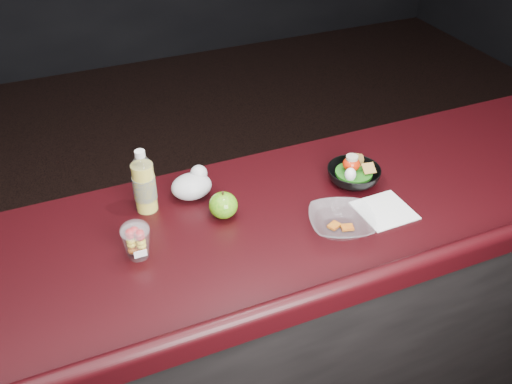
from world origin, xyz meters
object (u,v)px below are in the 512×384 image
at_px(lemonade_bottle, 144,185).
at_px(fruit_cup, 136,240).
at_px(takeout_bowl, 341,222).
at_px(snack_bowl, 353,174).
at_px(green_apple, 223,205).

xyz_separation_m(lemonade_bottle, fruit_cup, (-0.08, -0.20, -0.03)).
bearing_deg(takeout_bowl, fruit_cup, 168.46).
xyz_separation_m(fruit_cup, takeout_bowl, (0.58, -0.12, -0.04)).
bearing_deg(snack_bowl, green_apple, 179.94).
distance_m(snack_bowl, takeout_bowl, 0.25).
bearing_deg(takeout_bowl, lemonade_bottle, 147.64).
distance_m(lemonade_bottle, fruit_cup, 0.22).
relative_size(fruit_cup, takeout_bowl, 0.47).
bearing_deg(green_apple, fruit_cup, -165.14).
bearing_deg(fruit_cup, green_apple, 14.86).
bearing_deg(fruit_cup, takeout_bowl, -11.54).
distance_m(lemonade_bottle, green_apple, 0.25).
distance_m(green_apple, snack_bowl, 0.45).
height_order(fruit_cup, snack_bowl, fruit_cup).
bearing_deg(lemonade_bottle, takeout_bowl, -32.36).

